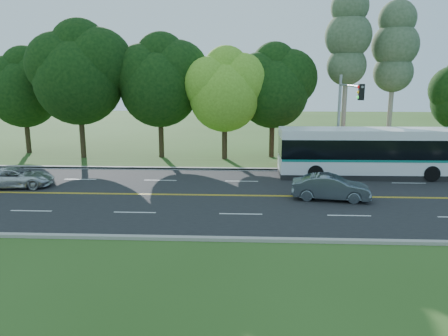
{
  "coord_description": "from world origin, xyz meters",
  "views": [
    {
      "loc": [
        -0.34,
        -24.88,
        7.04
      ],
      "look_at": [
        -1.62,
        2.0,
        1.23
      ],
      "focal_mm": 35.0,
      "sensor_mm": 36.0,
      "label": 1
    }
  ],
  "objects_px": {
    "traffic_signal": "(345,109)",
    "suv": "(17,177)",
    "transit_bus": "(372,153)",
    "sedan": "(331,187)"
  },
  "relations": [
    {
      "from": "traffic_signal",
      "to": "sedan",
      "type": "relative_size",
      "value": 1.61
    },
    {
      "from": "traffic_signal",
      "to": "transit_bus",
      "type": "height_order",
      "value": "traffic_signal"
    },
    {
      "from": "sedan",
      "to": "suv",
      "type": "height_order",
      "value": "sedan"
    },
    {
      "from": "suv",
      "to": "transit_bus",
      "type": "bearing_deg",
      "value": -88.68
    },
    {
      "from": "traffic_signal",
      "to": "suv",
      "type": "relative_size",
      "value": 1.58
    },
    {
      "from": "transit_bus",
      "to": "suv",
      "type": "height_order",
      "value": "transit_bus"
    },
    {
      "from": "traffic_signal",
      "to": "suv",
      "type": "distance_m",
      "value": 21.98
    },
    {
      "from": "traffic_signal",
      "to": "suv",
      "type": "height_order",
      "value": "traffic_signal"
    },
    {
      "from": "traffic_signal",
      "to": "transit_bus",
      "type": "bearing_deg",
      "value": -4.29
    },
    {
      "from": "sedan",
      "to": "suv",
      "type": "distance_m",
      "value": 19.4
    }
  ]
}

